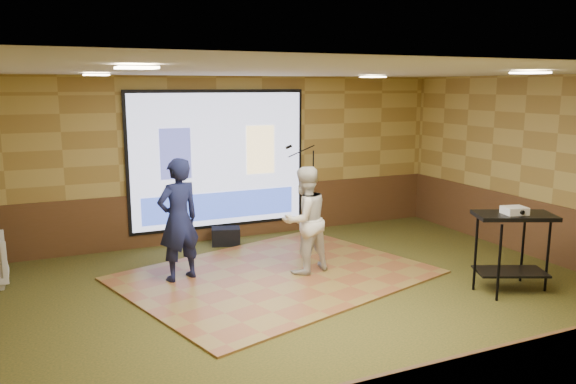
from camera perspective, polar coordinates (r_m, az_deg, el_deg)
name	(u,v)px	position (r m, az deg, el deg)	size (l,w,h in m)	color
ground	(299,303)	(7.55, 1.11, -11.21)	(9.00, 9.00, 0.00)	#2C3217
room_shell	(299,145)	(7.04, 1.17, 4.80)	(9.04, 7.04, 3.02)	#AC9347
wainscot_back	(220,214)	(10.53, -6.97, -2.23)	(9.00, 0.04, 0.95)	#50331A
wainscot_right	(548,233)	(10.07, 24.91, -3.77)	(0.04, 7.00, 0.95)	#50331A
projector_screen	(219,161)	(10.31, -7.02, 3.14)	(3.32, 0.06, 2.52)	black
downlight_nw	(96,75)	(8.18, -18.91, 11.20)	(0.32, 0.32, 0.02)	beige
downlight_ne	(373,77)	(9.65, 8.62, 11.49)	(0.32, 0.32, 0.02)	beige
downlight_sw	(136,68)	(4.90, -15.14, 12.10)	(0.32, 0.32, 0.02)	beige
downlight_se	(530,73)	(7.10, 23.39, 11.06)	(0.32, 0.32, 0.02)	beige
dance_floor	(276,275)	(8.55, -1.21, -8.45)	(4.27, 3.25, 0.03)	olive
player_left	(178,220)	(8.24, -11.07, -2.77)	(0.65, 0.43, 1.79)	#161B45
player_right	(304,220)	(8.43, 1.69, -2.86)	(0.79, 0.61, 1.62)	silver
av_table	(513,235)	(8.34, 21.89, -4.09)	(1.05, 0.55, 1.10)	black
projector	(515,210)	(8.24, 22.03, -1.74)	(0.30, 0.25, 0.10)	white
mic_stand	(310,212)	(10.51, 2.27, -2.09)	(0.70, 0.29, 1.79)	black
duffel_bag	(226,236)	(10.20, -6.33, -4.49)	(0.50, 0.34, 0.31)	black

